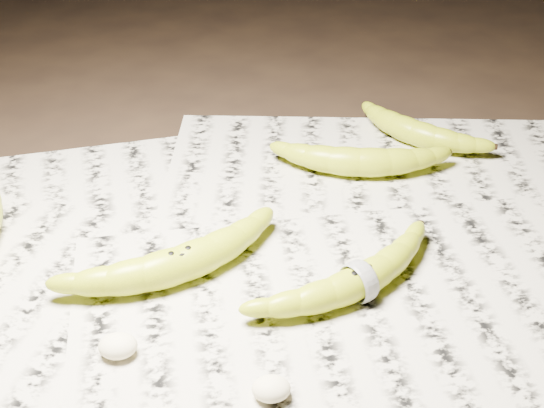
{
  "coord_description": "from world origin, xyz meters",
  "views": [
    {
      "loc": [
        -0.0,
        -0.62,
        0.48
      ],
      "look_at": [
        0.03,
        0.02,
        0.05
      ],
      "focal_mm": 50.0,
      "sensor_mm": 36.0,
      "label": 1
    }
  ],
  "objects_px": {
    "banana_center": "(180,261)",
    "banana_upper_a": "(360,159)",
    "banana_upper_b": "(415,130)",
    "banana_taped": "(359,278)"
  },
  "relations": [
    {
      "from": "banana_center",
      "to": "banana_upper_a",
      "type": "distance_m",
      "value": 0.28
    },
    {
      "from": "banana_upper_a",
      "to": "banana_upper_b",
      "type": "distance_m",
      "value": 0.11
    },
    {
      "from": "banana_upper_a",
      "to": "banana_taped",
      "type": "bearing_deg",
      "value": -91.07
    },
    {
      "from": "banana_upper_b",
      "to": "banana_center",
      "type": "bearing_deg",
      "value": -95.88
    },
    {
      "from": "banana_center",
      "to": "banana_taped",
      "type": "bearing_deg",
      "value": -37.98
    },
    {
      "from": "banana_center",
      "to": "banana_upper_a",
      "type": "height_order",
      "value": "banana_center"
    },
    {
      "from": "banana_center",
      "to": "banana_taped",
      "type": "distance_m",
      "value": 0.17
    },
    {
      "from": "banana_upper_b",
      "to": "banana_upper_a",
      "type": "bearing_deg",
      "value": -96.47
    },
    {
      "from": "banana_center",
      "to": "banana_upper_b",
      "type": "relative_size",
      "value": 1.29
    },
    {
      "from": "banana_taped",
      "to": "banana_upper_b",
      "type": "relative_size",
      "value": 1.24
    }
  ]
}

